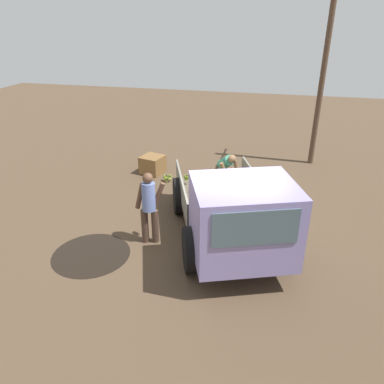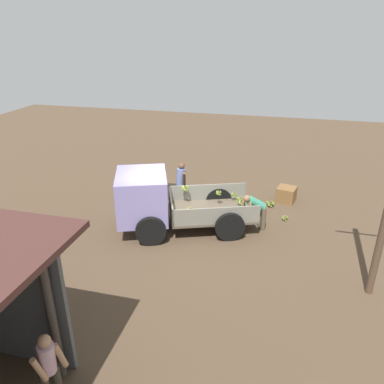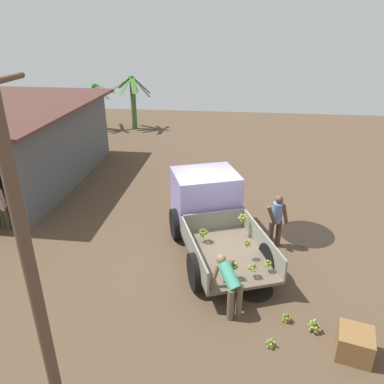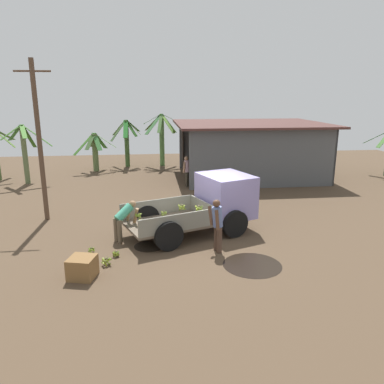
{
  "view_description": "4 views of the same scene",
  "coord_description": "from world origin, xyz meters",
  "px_view_note": "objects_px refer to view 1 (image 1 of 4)",
  "views": [
    {
      "loc": [
        7.02,
        0.97,
        4.76
      ],
      "look_at": [
        -0.16,
        -0.73,
        1.2
      ],
      "focal_mm": 35.0,
      "sensor_mm": 36.0,
      "label": 1
    },
    {
      "loc": [
        -3.34,
        10.72,
        6.17
      ],
      "look_at": [
        -0.78,
        0.36,
        1.46
      ],
      "focal_mm": 35.0,
      "sensor_mm": 36.0,
      "label": 2
    },
    {
      "loc": [
        -9.52,
        -0.34,
        6.1
      ],
      "look_at": [
        0.27,
        0.84,
        1.57
      ],
      "focal_mm": 35.0,
      "sensor_mm": 36.0,
      "label": 3
    },
    {
      "loc": [
        -1.92,
        -12.23,
        4.75
      ],
      "look_at": [
        -0.47,
        -0.29,
        1.58
      ],
      "focal_mm": 35.0,
      "sensor_mm": 36.0,
      "label": 4
    }
  ],
  "objects_px": {
    "cargo_truck": "(237,217)",
    "banana_bunch_on_ground_0": "(183,183)",
    "banana_bunch_on_ground_1": "(167,177)",
    "wooden_crate_0": "(153,165)",
    "person_foreground_visitor": "(149,205)",
    "person_worker_loading": "(225,168)",
    "utility_pole": "(323,72)",
    "banana_bunch_on_ground_2": "(201,174)"
  },
  "relations": [
    {
      "from": "cargo_truck",
      "to": "banana_bunch_on_ground_0",
      "type": "relative_size",
      "value": 20.72
    },
    {
      "from": "banana_bunch_on_ground_1",
      "to": "wooden_crate_0",
      "type": "xyz_separation_m",
      "value": [
        -0.55,
        -0.66,
        0.15
      ]
    },
    {
      "from": "cargo_truck",
      "to": "banana_bunch_on_ground_1",
      "type": "xyz_separation_m",
      "value": [
        -3.6,
        -2.57,
        -0.91
      ]
    },
    {
      "from": "person_foreground_visitor",
      "to": "wooden_crate_0",
      "type": "xyz_separation_m",
      "value": [
        -3.85,
        -1.25,
        -0.64
      ]
    },
    {
      "from": "person_worker_loading",
      "to": "wooden_crate_0",
      "type": "height_order",
      "value": "person_worker_loading"
    },
    {
      "from": "banana_bunch_on_ground_1",
      "to": "utility_pole",
      "type": "bearing_deg",
      "value": 121.44
    },
    {
      "from": "utility_pole",
      "to": "person_foreground_visitor",
      "type": "bearing_deg",
      "value": -32.46
    },
    {
      "from": "person_worker_loading",
      "to": "banana_bunch_on_ground_2",
      "type": "bearing_deg",
      "value": -172.15
    },
    {
      "from": "person_worker_loading",
      "to": "banana_bunch_on_ground_0",
      "type": "bearing_deg",
      "value": -133.21
    },
    {
      "from": "utility_pole",
      "to": "person_foreground_visitor",
      "type": "relative_size",
      "value": 3.57
    },
    {
      "from": "person_foreground_visitor",
      "to": "person_worker_loading",
      "type": "distance_m",
      "value": 3.15
    },
    {
      "from": "person_worker_loading",
      "to": "banana_bunch_on_ground_1",
      "type": "relative_size",
      "value": 4.09
    },
    {
      "from": "utility_pole",
      "to": "banana_bunch_on_ground_2",
      "type": "xyz_separation_m",
      "value": [
        2.15,
        -3.45,
        -2.97
      ]
    },
    {
      "from": "banana_bunch_on_ground_0",
      "to": "banana_bunch_on_ground_1",
      "type": "bearing_deg",
      "value": -112.04
    },
    {
      "from": "cargo_truck",
      "to": "wooden_crate_0",
      "type": "bearing_deg",
      "value": -162.57
    },
    {
      "from": "cargo_truck",
      "to": "person_foreground_visitor",
      "type": "xyz_separation_m",
      "value": [
        -0.3,
        -1.98,
        -0.12
      ]
    },
    {
      "from": "person_foreground_visitor",
      "to": "banana_bunch_on_ground_0",
      "type": "bearing_deg",
      "value": -12.41
    },
    {
      "from": "wooden_crate_0",
      "to": "banana_bunch_on_ground_1",
      "type": "bearing_deg",
      "value": 49.93
    },
    {
      "from": "banana_bunch_on_ground_0",
      "to": "banana_bunch_on_ground_2",
      "type": "xyz_separation_m",
      "value": [
        -0.78,
        0.41,
        -0.01
      ]
    },
    {
      "from": "wooden_crate_0",
      "to": "utility_pole",
      "type": "bearing_deg",
      "value": 112.94
    },
    {
      "from": "person_foreground_visitor",
      "to": "banana_bunch_on_ground_0",
      "type": "relative_size",
      "value": 7.19
    },
    {
      "from": "person_foreground_visitor",
      "to": "wooden_crate_0",
      "type": "relative_size",
      "value": 2.51
    },
    {
      "from": "utility_pole",
      "to": "banana_bunch_on_ground_1",
      "type": "relative_size",
      "value": 18.74
    },
    {
      "from": "person_foreground_visitor",
      "to": "wooden_crate_0",
      "type": "distance_m",
      "value": 4.1
    },
    {
      "from": "banana_bunch_on_ground_2",
      "to": "wooden_crate_0",
      "type": "distance_m",
      "value": 1.63
    },
    {
      "from": "banana_bunch_on_ground_0",
      "to": "person_worker_loading",
      "type": "bearing_deg",
      "value": 81.77
    },
    {
      "from": "person_foreground_visitor",
      "to": "utility_pole",
      "type": "bearing_deg",
      "value": -45.58
    },
    {
      "from": "person_worker_loading",
      "to": "banana_bunch_on_ground_2",
      "type": "distance_m",
      "value": 1.48
    },
    {
      "from": "cargo_truck",
      "to": "person_worker_loading",
      "type": "relative_size",
      "value": 3.7
    },
    {
      "from": "cargo_truck",
      "to": "utility_pole",
      "type": "distance_m",
      "value": 6.87
    },
    {
      "from": "utility_pole",
      "to": "person_foreground_visitor",
      "type": "distance_m",
      "value": 7.42
    },
    {
      "from": "person_foreground_visitor",
      "to": "banana_bunch_on_ground_0",
      "type": "distance_m",
      "value": 3.18
    },
    {
      "from": "banana_bunch_on_ground_0",
      "to": "cargo_truck",
      "type": "bearing_deg",
      "value": 30.83
    },
    {
      "from": "person_worker_loading",
      "to": "wooden_crate_0",
      "type": "relative_size",
      "value": 1.96
    },
    {
      "from": "cargo_truck",
      "to": "banana_bunch_on_ground_1",
      "type": "relative_size",
      "value": 15.13
    },
    {
      "from": "banana_bunch_on_ground_1",
      "to": "person_foreground_visitor",
      "type": "bearing_deg",
      "value": 10.26
    },
    {
      "from": "utility_pole",
      "to": "cargo_truck",
      "type": "bearing_deg",
      "value": -16.27
    },
    {
      "from": "cargo_truck",
      "to": "banana_bunch_on_ground_2",
      "type": "relative_size",
      "value": 21.44
    },
    {
      "from": "banana_bunch_on_ground_1",
      "to": "banana_bunch_on_ground_2",
      "type": "relative_size",
      "value": 1.42
    },
    {
      "from": "banana_bunch_on_ground_0",
      "to": "banana_bunch_on_ground_1",
      "type": "relative_size",
      "value": 0.73
    },
    {
      "from": "person_foreground_visitor",
      "to": "cargo_truck",
      "type": "bearing_deg",
      "value": -111.82
    },
    {
      "from": "person_foreground_visitor",
      "to": "banana_bunch_on_ground_1",
      "type": "relative_size",
      "value": 5.25
    }
  ]
}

